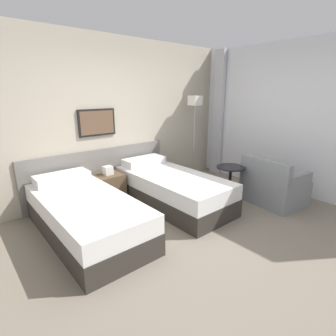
{
  "coord_description": "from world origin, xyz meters",
  "views": [
    {
      "loc": [
        -2.25,
        -2.12,
        1.81
      ],
      "look_at": [
        0.28,
        0.85,
        0.66
      ],
      "focal_mm": 28.0,
      "sensor_mm": 36.0,
      "label": 1
    }
  ],
  "objects_px": {
    "nightstand": "(109,187)",
    "armchair": "(273,188)",
    "bed_near_window": "(171,188)",
    "side_table": "(230,177)",
    "bed_near_door": "(86,215)",
    "floor_lamp": "(195,112)"
  },
  "relations": [
    {
      "from": "bed_near_door",
      "to": "bed_near_window",
      "type": "height_order",
      "value": "same"
    },
    {
      "from": "bed_near_window",
      "to": "armchair",
      "type": "height_order",
      "value": "armchair"
    },
    {
      "from": "bed_near_window",
      "to": "side_table",
      "type": "distance_m",
      "value": 1.02
    },
    {
      "from": "bed_near_door",
      "to": "armchair",
      "type": "relative_size",
      "value": 2.09
    },
    {
      "from": "bed_near_door",
      "to": "floor_lamp",
      "type": "bearing_deg",
      "value": 14.59
    },
    {
      "from": "side_table",
      "to": "floor_lamp",
      "type": "bearing_deg",
      "value": 72.87
    },
    {
      "from": "floor_lamp",
      "to": "side_table",
      "type": "relative_size",
      "value": 2.88
    },
    {
      "from": "nightstand",
      "to": "side_table",
      "type": "xyz_separation_m",
      "value": [
        1.6,
        -1.28,
        0.17
      ]
    },
    {
      "from": "floor_lamp",
      "to": "armchair",
      "type": "bearing_deg",
      "value": -87.51
    },
    {
      "from": "bed_near_window",
      "to": "nightstand",
      "type": "height_order",
      "value": "bed_near_window"
    },
    {
      "from": "floor_lamp",
      "to": "side_table",
      "type": "bearing_deg",
      "value": -107.13
    },
    {
      "from": "bed_near_window",
      "to": "floor_lamp",
      "type": "relative_size",
      "value": 1.19
    },
    {
      "from": "side_table",
      "to": "armchair",
      "type": "bearing_deg",
      "value": -49.52
    },
    {
      "from": "bed_near_door",
      "to": "nightstand",
      "type": "distance_m",
      "value": 1.06
    },
    {
      "from": "bed_near_door",
      "to": "side_table",
      "type": "xyz_separation_m",
      "value": [
        2.34,
        -0.53,
        0.15
      ]
    },
    {
      "from": "side_table",
      "to": "bed_near_door",
      "type": "bearing_deg",
      "value": 167.28
    },
    {
      "from": "bed_near_window",
      "to": "armchair",
      "type": "xyz_separation_m",
      "value": [
        1.32,
        -1.06,
        0.0
      ]
    },
    {
      "from": "nightstand",
      "to": "armchair",
      "type": "bearing_deg",
      "value": -41.5
    },
    {
      "from": "bed_near_window",
      "to": "side_table",
      "type": "bearing_deg",
      "value": -31.54
    },
    {
      "from": "bed_near_window",
      "to": "side_table",
      "type": "xyz_separation_m",
      "value": [
        0.86,
        -0.53,
        0.15
      ]
    },
    {
      "from": "armchair",
      "to": "nightstand",
      "type": "bearing_deg",
      "value": 55.94
    },
    {
      "from": "nightstand",
      "to": "armchair",
      "type": "distance_m",
      "value": 2.75
    }
  ]
}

